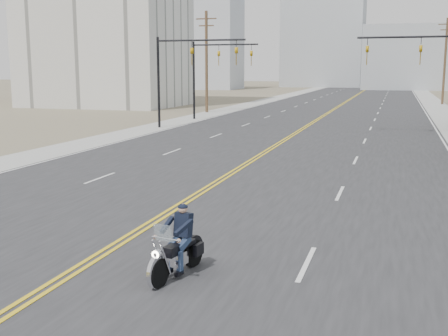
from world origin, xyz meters
The scene contains 14 objects.
ground_plane centered at (0.00, 0.00, 0.00)m, with size 400.00×400.00×0.00m, color #776D56.
road centered at (0.00, 70.00, 0.01)m, with size 20.00×200.00×0.01m, color #303033.
sidewalk_left centered at (-11.50, 70.00, 0.01)m, with size 3.00×200.00×0.01m, color #A5A5A0.
sidewalk_right centered at (11.50, 70.00, 0.01)m, with size 3.00×200.00×0.01m, color #A5A5A0.
traffic_mast_left centered at (-8.98, 32.00, 4.94)m, with size 7.10×0.26×7.00m.
traffic_mast_right centered at (8.98, 32.00, 4.94)m, with size 7.10×0.26×7.00m.
traffic_mast_far centered at (-9.31, 40.00, 4.87)m, with size 6.10×0.26×7.00m.
utility_pole_e centered at (12.50, 70.00, 5.73)m, with size 2.20×0.30×11.00m.
utility_pole_left centered at (-12.50, 48.00, 5.48)m, with size 2.20×0.30×10.50m.
haze_bldg_a centered at (-35.00, 115.00, 11.00)m, with size 14.00×12.00×22.00m, color #B7BCC6.
haze_bldg_b centered at (8.00, 125.00, 7.00)m, with size 18.00×14.00×14.00m, color #ADB2B7.
haze_bldg_d centered at (-12.00, 140.00, 13.00)m, with size 20.00×15.00×26.00m, color #ADB2B7.
haze_bldg_f centered at (-50.00, 130.00, 8.00)m, with size 12.00×12.00×16.00m, color #ADB2B7.
motorcyclist centered at (2.35, 2.38, 0.81)m, with size 0.89×2.07×1.61m, color black, non-canonical shape.
Camera 1 is at (6.86, -8.71, 4.58)m, focal length 45.00 mm.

